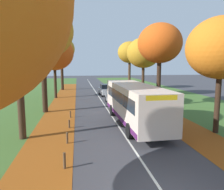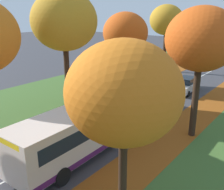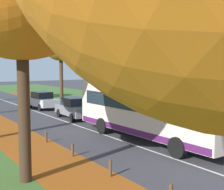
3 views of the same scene
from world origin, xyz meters
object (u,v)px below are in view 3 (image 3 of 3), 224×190
object	(u,v)px
tree_right_distant	(61,46)
bollard_third	(110,168)
tree_right_mid	(140,33)
bollard_fourth	(73,150)
bollard_fifth	(46,137)
car_grey_lead	(75,108)
tree_right_far	(96,46)
car_silver_following	(42,100)
bus	(150,110)

from	to	relation	value
tree_right_distant	bollard_third	bearing A→B (deg)	-110.88
tree_right_mid	bollard_fourth	bearing A→B (deg)	-144.23
bollard_fifth	car_grey_lead	world-z (taller)	car_grey_lead
tree_right_far	car_grey_lead	world-z (taller)	tree_right_far
bollard_third	car_grey_lead	size ratio (longest dim) A/B	0.15
tree_right_far	car_silver_following	size ratio (longest dim) A/B	1.92
tree_right_distant	car_grey_lead	distance (m)	15.59
tree_right_mid	bus	world-z (taller)	tree_right_mid
bollard_third	bus	bearing A→B (deg)	35.80
car_grey_lead	bollard_fifth	bearing A→B (deg)	-128.04
car_silver_following	car_grey_lead	bearing A→B (deg)	-89.70
tree_right_far	car_silver_following	world-z (taller)	tree_right_far
tree_right_distant	car_grey_lead	bearing A→B (deg)	-110.56
tree_right_mid	bollard_fifth	world-z (taller)	tree_right_mid
car_grey_lead	bus	bearing A→B (deg)	-89.38
tree_right_distant	tree_right_far	bearing A→B (deg)	-90.49
tree_right_mid	car_grey_lead	size ratio (longest dim) A/B	2.04
bus	tree_right_distant	bearing A→B (deg)	77.41
bollard_fifth	car_grey_lead	distance (m)	7.77
tree_right_far	car_grey_lead	bearing A→B (deg)	-134.60
bollard_third	tree_right_distant	bearing A→B (deg)	69.12
bollard_fifth	bus	world-z (taller)	bus
bollard_third	bus	distance (m)	6.17
tree_right_far	tree_right_distant	xyz separation A→B (m)	(0.07, 8.49, 0.48)
tree_right_mid	tree_right_distant	world-z (taller)	tree_right_mid
car_grey_lead	tree_right_far	bearing A→B (deg)	45.40
tree_right_far	bollard_fourth	world-z (taller)	tree_right_far
tree_right_mid	car_grey_lead	bearing A→B (deg)	149.07
bus	car_silver_following	bearing A→B (deg)	90.48
tree_right_mid	bollard_fourth	xyz separation A→B (m)	(-9.14, -6.59, -6.32)
bollard_fifth	bus	xyz separation A→B (m)	(4.88, -2.68, 1.41)
bollard_fourth	bollard_third	bearing A→B (deg)	-90.12
bollard_fourth	tree_right_mid	bearing A→B (deg)	35.77
car_grey_lead	tree_right_distant	bearing A→B (deg)	69.44
tree_right_distant	car_silver_following	distance (m)	10.32
tree_right_far	bus	world-z (taller)	tree_right_far
tree_right_distant	bollard_fourth	bearing A→B (deg)	-113.41
bollard_fifth	tree_right_far	bearing A→B (deg)	48.81
bollard_fifth	car_silver_following	size ratio (longest dim) A/B	0.14
tree_right_far	bollard_fourth	size ratio (longest dim) A/B	13.58
bollard_third	bollard_fourth	xyz separation A→B (m)	(0.01, 3.10, -0.03)
car_silver_following	tree_right_mid	bearing A→B (deg)	-64.66
bollard_third	car_silver_following	bearing A→B (deg)	75.97
bollard_fourth	car_grey_lead	world-z (taller)	car_grey_lead
bus	tree_right_far	bearing A→B (deg)	70.47
bollard_fourth	bus	bearing A→B (deg)	4.90
tree_right_distant	bollard_fifth	world-z (taller)	tree_right_distant
tree_right_mid	bollard_third	bearing A→B (deg)	-133.37
bollard_fourth	car_grey_lead	bearing A→B (deg)	62.60
bus	car_grey_lead	world-z (taller)	bus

